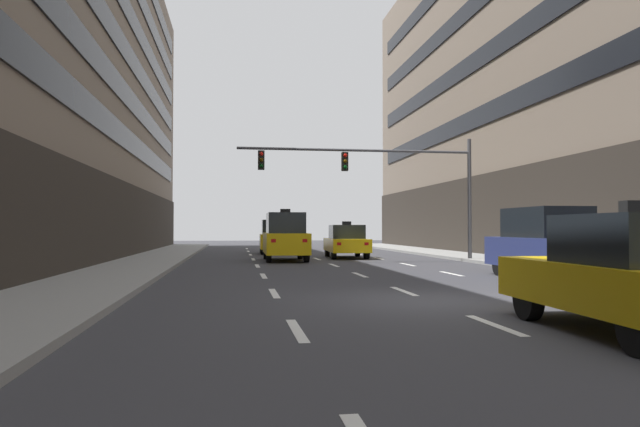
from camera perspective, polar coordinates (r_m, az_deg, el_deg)
The scene contains 31 objects.
ground_plane at distance 12.54m, azimuth 10.83°, elevation -8.46°, with size 120.00×120.00×0.00m, color #38383D.
sidewalk_left at distance 12.42m, azimuth -26.21°, elevation -8.08°, with size 3.08×80.00×0.14m, color gray.
lane_stripe_l1_s3 at distance 8.93m, azimuth -2.29°, elevation -11.33°, with size 0.16×2.00×0.01m, color silver.
lane_stripe_l1_s4 at distance 13.87m, azimuth -4.51°, elevation -7.79°, with size 0.16×2.00×0.01m, color silver.
lane_stripe_l1_s5 at distance 18.84m, azimuth -5.55°, elevation -6.10°, with size 0.16×2.00×0.01m, color silver.
lane_stripe_l1_s6 at distance 23.82m, azimuth -6.16°, elevation -5.12°, with size 0.16×2.00×0.01m, color silver.
lane_stripe_l1_s7 at distance 28.81m, azimuth -6.55°, elevation -4.48°, with size 0.16×2.00×0.01m, color silver.
lane_stripe_l1_s8 at distance 33.80m, azimuth -6.83°, elevation -4.03°, with size 0.16×2.00×0.01m, color silver.
lane_stripe_l1_s9 at distance 38.79m, azimuth -7.03°, elevation -3.69°, with size 0.16×2.00×0.01m, color silver.
lane_stripe_l1_s10 at distance 43.79m, azimuth -7.19°, elevation -3.43°, with size 0.16×2.00×0.01m, color silver.
lane_stripe_l2_s3 at distance 9.78m, azimuth 16.73°, elevation -10.40°, with size 0.16×2.00×0.01m, color silver.
lane_stripe_l2_s4 at distance 14.43m, azimuth 8.19°, elevation -7.53°, with size 0.16×2.00×0.01m, color silver.
lane_stripe_l2_s5 at distance 19.25m, azimuth 3.91°, elevation -6.00°, with size 0.16×2.00×0.01m, color silver.
lane_stripe_l2_s6 at distance 24.15m, azimuth 1.37°, elevation -5.08°, with size 0.16×2.00×0.01m, color silver.
lane_stripe_l2_s7 at distance 29.08m, azimuth -0.31°, elevation -4.46°, with size 0.16×2.00×0.01m, color silver.
lane_stripe_l2_s8 at distance 34.03m, azimuth -1.50°, elevation -4.02°, with size 0.16×2.00×0.01m, color silver.
lane_stripe_l2_s9 at distance 39.00m, azimuth -2.38°, elevation -3.69°, with size 0.16×2.00×0.01m, color silver.
lane_stripe_l2_s10 at distance 43.97m, azimuth -3.07°, elevation -3.43°, with size 0.16×2.00×0.01m, color silver.
lane_stripe_l3_s4 at distance 15.62m, azimuth 19.43°, elevation -6.99°, with size 0.16×2.00×0.01m, color silver.
lane_stripe_l3_s5 at distance 20.16m, azimuth 12.75°, elevation -5.77°, with size 0.16×2.00×0.01m, color silver.
lane_stripe_l3_s6 at distance 24.88m, azimuth 8.57°, elevation -4.96°, with size 0.16×2.00×0.01m, color silver.
lane_stripe_l3_s7 at distance 29.69m, azimuth 5.75°, elevation -4.39°, with size 0.16×2.00×0.01m, color silver.
lane_stripe_l3_s8 at distance 34.56m, azimuth 3.71°, elevation -3.98°, with size 0.16×2.00×0.01m, color silver.
lane_stripe_l3_s9 at distance 39.45m, azimuth 2.19°, elevation -3.66°, with size 0.16×2.00×0.01m, color silver.
lane_stripe_l3_s10 at distance 44.37m, azimuth 1.00°, elevation -3.42°, with size 0.16×2.00×0.01m, color silver.
taxi_driving_0 at distance 27.49m, azimuth -3.42°, elevation -2.30°, with size 2.01×4.68×2.44m.
taxi_driving_1 at distance 30.04m, azimuth 2.59°, elevation -2.77°, with size 2.11×4.61×1.88m.
taxi_driving_2 at distance 9.56m, azimuth 28.24°, elevation -5.35°, with size 2.07×4.69×1.93m.
taxi_driving_3 at distance 35.07m, azimuth -4.45°, elevation -2.30°, with size 1.86×4.22×2.19m.
car_parked_2 at distance 18.92m, azimuth 21.24°, elevation -2.74°, with size 1.92×4.49×2.16m.
traffic_signal_0 at distance 26.60m, azimuth 6.34°, elevation 4.07°, with size 10.79×0.35×5.53m.
Camera 1 is at (-4.09, -11.75, 1.54)m, focal length 32.67 mm.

